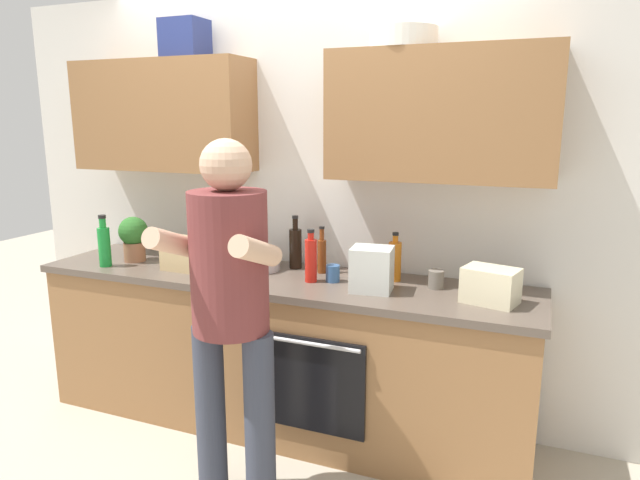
{
  "coord_description": "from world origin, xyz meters",
  "views": [
    {
      "loc": [
        1.35,
        -2.71,
        1.76
      ],
      "look_at": [
        0.3,
        -0.1,
        1.15
      ],
      "focal_mm": 31.59,
      "sensor_mm": 36.0,
      "label": 1
    }
  ],
  "objects": [
    {
      "name": "potted_herb",
      "position": [
        -0.96,
        -0.02,
        1.05
      ],
      "size": [
        0.18,
        0.18,
        0.28
      ],
      "color": "#9E6647",
      "rests_on": "counter"
    },
    {
      "name": "bottle_juice",
      "position": [
        0.63,
        0.16,
        1.01
      ],
      "size": [
        0.07,
        0.07,
        0.27
      ],
      "color": "orange",
      "rests_on": "counter"
    },
    {
      "name": "bottle_soda",
      "position": [
        -1.04,
        -0.19,
        1.03
      ],
      "size": [
        0.07,
        0.07,
        0.31
      ],
      "color": "#198C33",
      "rests_on": "counter"
    },
    {
      "name": "back_wall_unit",
      "position": [
        0.0,
        0.27,
        1.49
      ],
      "size": [
        4.0,
        0.39,
        2.5
      ],
      "color": "silver",
      "rests_on": "ground"
    },
    {
      "name": "grocery_bag_produce",
      "position": [
        0.57,
        -0.06,
        1.01
      ],
      "size": [
        0.22,
        0.2,
        0.23
      ],
      "primitive_type": "cube",
      "rotation": [
        0.0,
        0.0,
        0.11
      ],
      "color": "silver",
      "rests_on": "counter"
    },
    {
      "name": "grocery_bag_bread",
      "position": [
        -0.57,
        -0.05,
        0.99
      ],
      "size": [
        0.23,
        0.21,
        0.18
      ],
      "primitive_type": "cube",
      "rotation": [
        0.0,
        0.0,
        -0.04
      ],
      "color": "tan",
      "rests_on": "counter"
    },
    {
      "name": "mixing_bowl",
      "position": [
        -0.16,
        0.08,
        0.94
      ],
      "size": [
        0.26,
        0.26,
        0.08
      ],
      "primitive_type": "cylinder",
      "color": "silver",
      "rests_on": "counter"
    },
    {
      "name": "counter",
      "position": [
        0.0,
        -0.0,
        0.45
      ],
      "size": [
        2.84,
        0.67,
        0.9
      ],
      "color": "olive",
      "rests_on": "ground"
    },
    {
      "name": "ground_plane",
      "position": [
        0.0,
        0.0,
        0.0
      ],
      "size": [
        12.0,
        12.0,
        0.0
      ],
      "primitive_type": "plane",
      "color": "#B2A893"
    },
    {
      "name": "cup_tea",
      "position": [
        0.33,
        0.01,
        0.95
      ],
      "size": [
        0.07,
        0.07,
        0.09
      ],
      "primitive_type": "cylinder",
      "color": "#33598C",
      "rests_on": "counter"
    },
    {
      "name": "bottle_hotsauce",
      "position": [
        0.22,
        -0.03,
        1.02
      ],
      "size": [
        0.06,
        0.06,
        0.29
      ],
      "color": "red",
      "rests_on": "counter"
    },
    {
      "name": "bottle_soy",
      "position": [
        0.03,
        0.2,
        1.03
      ],
      "size": [
        0.07,
        0.07,
        0.31
      ],
      "color": "black",
      "rests_on": "counter"
    },
    {
      "name": "grocery_bag_rice",
      "position": [
        1.15,
        -0.04,
        0.99
      ],
      "size": [
        0.28,
        0.23,
        0.17
      ],
      "primitive_type": "cube",
      "rotation": [
        0.0,
        0.0,
        -0.25
      ],
      "color": "beige",
      "rests_on": "counter"
    },
    {
      "name": "cup_stoneware",
      "position": [
        0.86,
        0.1,
        0.95
      ],
      "size": [
        0.08,
        0.08,
        0.1
      ],
      "primitive_type": "cylinder",
      "color": "slate",
      "rests_on": "counter"
    },
    {
      "name": "person_standing",
      "position": [
        0.1,
        -0.68,
        0.99
      ],
      "size": [
        0.49,
        0.45,
        1.68
      ],
      "color": "#383D4C",
      "rests_on": "ground"
    },
    {
      "name": "bottle_vinegar",
      "position": [
        0.21,
        0.16,
        1.01
      ],
      "size": [
        0.05,
        0.05,
        0.27
      ],
      "color": "brown",
      "rests_on": "counter"
    }
  ]
}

